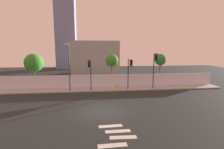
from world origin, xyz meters
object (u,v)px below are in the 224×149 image
Objects in this scene: traffic_light_right at (155,63)px; street_lamp_curbside at (69,63)px; traffic_light_left at (90,68)px; roadside_tree_midleft at (112,61)px; fire_hydrant at (117,86)px; roadside_tree_midright at (160,60)px; traffic_light_center at (130,68)px; roadside_tree_leftmost at (34,63)px.

street_lamp_curbside is at bearing 176.56° from traffic_light_right.
roadside_tree_midleft is at bearing 49.95° from traffic_light_left.
fire_hydrant is (-5.13, 0.87, -3.23)m from traffic_light_right.
traffic_light_left is 2.96m from street_lamp_curbside.
traffic_light_right is 6.67m from roadside_tree_midleft.
traffic_light_right is at bearing -9.63° from fire_hydrant.
roadside_tree_midleft is at bearing 180.00° from roadside_tree_midright.
traffic_light_left is 5.21m from roadside_tree_midleft.
traffic_light_left is at bearing -179.38° from traffic_light_center.
traffic_light_center is at bearing -63.12° from roadside_tree_midleft.
roadside_tree_leftmost is (-17.04, 3.85, -0.09)m from traffic_light_right.
street_lamp_curbside is at bearing -178.42° from fire_hydrant.
traffic_light_center is at bearing -179.20° from traffic_light_right.
traffic_light_left is 0.66× the size of street_lamp_curbside.
roadside_tree_midleft is (-5.45, 3.85, 0.12)m from traffic_light_right.
traffic_light_left is 0.85× the size of roadside_tree_midleft.
street_lamp_curbside reaches higher than traffic_light_right.
fire_hydrant is at bearing -158.30° from roadside_tree_midright.
roadside_tree_midleft is (3.32, 3.95, 0.66)m from traffic_light_left.
roadside_tree_midright reaches higher than roadside_tree_midleft.
street_lamp_curbside is at bearing -29.87° from roadside_tree_leftmost.
roadside_tree_leftmost is at bearing 150.13° from street_lamp_curbside.
roadside_tree_midright is at bearing 0.00° from roadside_tree_leftmost.
traffic_light_left is 5.38× the size of fire_hydrant.
traffic_light_center is (5.30, 0.06, 0.01)m from traffic_light_left.
traffic_light_right reaches higher than traffic_light_center.
traffic_light_center is at bearing 0.62° from traffic_light_left.
roadside_tree_leftmost reaches higher than roadside_tree_midright.
roadside_tree_midright is (7.48, 2.98, 3.42)m from fire_hydrant.
roadside_tree_midleft is (6.10, 3.15, 0.01)m from street_lamp_curbside.
traffic_light_center reaches higher than fire_hydrant.
street_lamp_curbside is at bearing 174.75° from traffic_light_center.
street_lamp_curbside is (-11.55, 0.69, 0.11)m from traffic_light_right.
traffic_light_center is 0.86× the size of roadside_tree_midleft.
roadside_tree_leftmost is 11.60m from roadside_tree_midleft.
fire_hydrant is (-1.66, 0.92, -2.70)m from traffic_light_center.
roadside_tree_leftmost is (-8.27, 3.95, 0.45)m from traffic_light_left.
traffic_light_center reaches higher than traffic_light_left.
street_lamp_curbside is 1.28× the size of roadside_tree_midleft.
street_lamp_curbside is 6.87m from roadside_tree_midleft.
traffic_light_right is 6.39× the size of fire_hydrant.
fire_hydrant is at bearing 151.03° from traffic_light_center.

